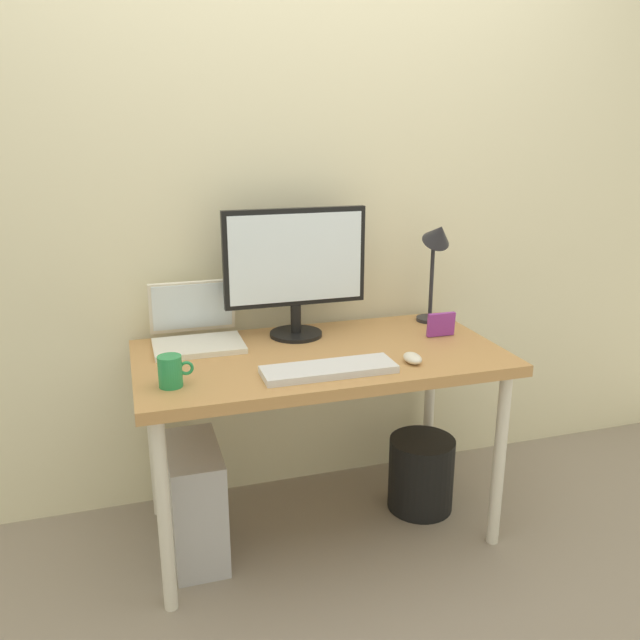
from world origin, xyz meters
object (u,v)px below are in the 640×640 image
object	(u,v)px
laptop	(196,329)
computer_tower	(196,501)
desk	(320,370)
keyboard	(329,369)
wastebasket	(421,473)
coffee_mug	(171,371)
photo_frame	(441,324)
desk_lamp	(437,249)
monitor	(295,265)
mouse	(413,358)

from	to	relation	value
laptop	computer_tower	bearing A→B (deg)	-103.87
desk	keyboard	bearing A→B (deg)	-98.89
laptop	wastebasket	distance (m)	1.06
coffee_mug	desk	bearing A→B (deg)	17.11
coffee_mug	computer_tower	size ratio (longest dim) A/B	0.26
photo_frame	keyboard	bearing A→B (deg)	-155.81
laptop	coffee_mug	bearing A→B (deg)	-107.56
desk	photo_frame	bearing A→B (deg)	4.27
desk	desk_lamp	size ratio (longest dim) A/B	3.01
desk_lamp	wastebasket	xyz separation A→B (m)	(-0.12, -0.19, -0.87)
monitor	keyboard	size ratio (longest dim) A/B	1.22
wastebasket	monitor	bearing A→B (deg)	157.33
desk	keyboard	distance (m)	0.22
wastebasket	laptop	bearing A→B (deg)	165.77
mouse	photo_frame	size ratio (longest dim) A/B	0.82
photo_frame	wastebasket	distance (m)	0.62
computer_tower	desk	bearing A→B (deg)	2.11
laptop	wastebasket	size ratio (longest dim) A/B	1.07
keyboard	laptop	bearing A→B (deg)	131.56
desk	keyboard	xyz separation A→B (m)	(-0.03, -0.20, 0.08)
laptop	mouse	bearing A→B (deg)	-31.84
monitor	coffee_mug	xyz separation A→B (m)	(-0.50, -0.37, -0.23)
monitor	desk_lamp	size ratio (longest dim) A/B	1.25
photo_frame	computer_tower	bearing A→B (deg)	-176.78
desk_lamp	wastebasket	distance (m)	0.90
desk	monitor	size ratio (longest dim) A/B	2.41
photo_frame	desk	bearing A→B (deg)	-175.73
coffee_mug	photo_frame	world-z (taller)	coffee_mug
mouse	coffee_mug	size ratio (longest dim) A/B	0.82
coffee_mug	mouse	bearing A→B (deg)	-2.21
keyboard	mouse	size ratio (longest dim) A/B	4.89
keyboard	monitor	bearing A→B (deg)	90.15
desk	mouse	distance (m)	0.34
desk_lamp	wastebasket	world-z (taller)	desk_lamp
monitor	wastebasket	xyz separation A→B (m)	(0.46, -0.19, -0.84)
desk_lamp	keyboard	bearing A→B (deg)	-144.97
mouse	desk_lamp	bearing A→B (deg)	55.23
mouse	wastebasket	distance (m)	0.64
desk	coffee_mug	xyz separation A→B (m)	(-0.53, -0.16, 0.12)
laptop	monitor	bearing A→B (deg)	-2.97
monitor	wastebasket	bearing A→B (deg)	-22.67
desk_lamp	mouse	xyz separation A→B (m)	(-0.28, -0.40, -0.29)
laptop	photo_frame	xyz separation A→B (m)	(0.90, -0.19, -0.01)
desk_lamp	wastebasket	size ratio (longest dim) A/B	1.43
laptop	coffee_mug	xyz separation A→B (m)	(-0.12, -0.39, -0.01)
mouse	laptop	bearing A→B (deg)	148.16
desk_lamp	coffee_mug	xyz separation A→B (m)	(-1.08, -0.37, -0.25)
photo_frame	wastebasket	bearing A→B (deg)	-160.16
laptop	wastebasket	bearing A→B (deg)	-14.23
monitor	computer_tower	bearing A→B (deg)	-152.82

